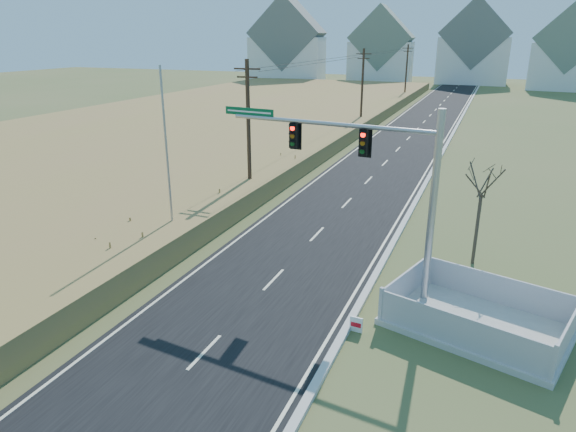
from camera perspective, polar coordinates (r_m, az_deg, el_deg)
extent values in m
plane|color=#48592B|center=(20.01, -6.27, -11.93)|extent=(260.00, 260.00, 0.00)
cube|color=black|center=(66.29, 14.66, 9.83)|extent=(8.00, 180.00, 0.06)
cube|color=#B2AFA8|center=(65.89, 18.27, 9.48)|extent=(0.30, 180.00, 0.18)
cube|color=olive|center=(64.49, -8.59, 10.54)|extent=(38.00, 110.00, 1.30)
cylinder|color=#422D1E|center=(33.93, -4.40, 9.40)|extent=(0.26, 0.26, 9.00)
cube|color=#422D1E|center=(33.48, -4.58, 15.99)|extent=(1.80, 0.10, 0.10)
cube|color=#422D1E|center=(33.51, -4.55, 15.13)|extent=(1.40, 0.10, 0.10)
cylinder|color=#422D1E|center=(62.03, 8.24, 13.80)|extent=(0.26, 0.26, 9.00)
cube|color=#422D1E|center=(61.79, 8.42, 17.40)|extent=(1.80, 0.10, 0.10)
cube|color=#422D1E|center=(61.81, 8.39, 16.93)|extent=(1.40, 0.10, 0.10)
cylinder|color=#422D1E|center=(91.35, 13.00, 15.26)|extent=(0.26, 0.26, 9.00)
cube|color=#422D1E|center=(91.19, 13.20, 17.70)|extent=(1.80, 0.10, 0.10)
cube|color=#422D1E|center=(91.20, 13.17, 17.39)|extent=(1.40, 0.10, 0.10)
cube|color=white|center=(124.05, -0.03, 16.94)|extent=(17.38, 13.12, 10.00)
cube|color=slate|center=(123.93, -0.03, 19.67)|extent=(17.69, 13.38, 16.29)
cube|color=white|center=(125.87, 10.25, 16.46)|extent=(14.66, 10.95, 9.00)
cube|color=slate|center=(125.74, 10.40, 18.91)|extent=(14.93, 11.17, 14.26)
cube|color=white|center=(127.22, 19.84, 15.91)|extent=(15.00, 10.00, 10.00)
cube|color=slate|center=(127.11, 20.16, 18.55)|extent=(15.27, 10.20, 15.27)
cube|color=white|center=(119.67, 28.46, 14.37)|extent=(13.87, 10.31, 9.00)
cube|color=slate|center=(119.52, 28.89, 16.93)|extent=(14.12, 10.51, 13.24)
cylinder|color=#9EA0A5|center=(22.09, 14.82, -8.96)|extent=(0.68, 0.68, 0.23)
cylinder|color=#9EA0A5|center=(20.59, 15.73, 0.47)|extent=(0.29, 0.29, 7.88)
cylinder|color=#9EA0A5|center=(21.26, 4.49, 10.19)|extent=(8.96, 1.27, 0.18)
cube|color=black|center=(20.78, 8.44, 8.07)|extent=(0.37, 0.32, 1.05)
cube|color=black|center=(22.06, 0.68, 8.93)|extent=(0.37, 0.32, 1.05)
cube|color=#04522A|center=(23.06, -4.35, 11.48)|extent=(2.46, 0.34, 0.34)
cube|color=#B7B5AD|center=(20.88, 20.21, -11.31)|extent=(7.23, 5.89, 0.24)
cube|color=#ADADB2|center=(18.87, 18.43, -12.05)|extent=(5.74, 1.78, 1.19)
cube|color=#ADADB2|center=(22.26, 22.12, -7.50)|extent=(5.74, 1.78, 1.19)
cube|color=#ADADB2|center=(21.44, 12.87, -7.51)|extent=(1.21, 3.83, 1.19)
cube|color=#ADADB2|center=(20.03, 28.64, -11.63)|extent=(1.21, 3.83, 1.19)
cube|color=white|center=(19.46, 7.58, -11.86)|extent=(0.49, 0.09, 0.60)
cube|color=red|center=(19.44, 7.55, -11.91)|extent=(0.39, 0.05, 0.17)
cylinder|color=#B7B5AD|center=(27.72, -12.56, -2.84)|extent=(0.41, 0.41, 0.18)
cylinder|color=#9EA0A5|center=(26.40, -13.27, 6.13)|extent=(0.11, 0.11, 9.07)
cylinder|color=#4C3F33|center=(25.74, 20.23, -1.44)|extent=(0.16, 0.16, 3.46)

